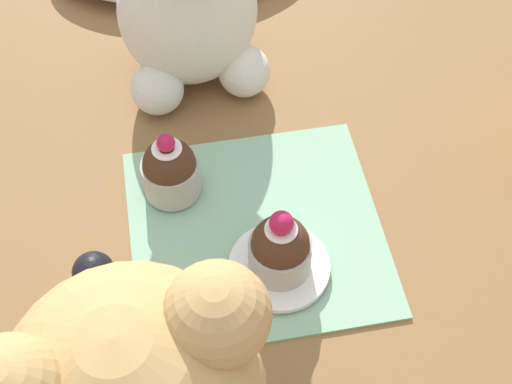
# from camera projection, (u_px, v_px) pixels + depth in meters

# --- Properties ---
(ground_plane) EXTENTS (4.00, 4.00, 0.00)m
(ground_plane) POSITION_uv_depth(u_px,v_px,m) (256.00, 231.00, 0.60)
(ground_plane) COLOR olive
(knitted_placemat) EXTENTS (0.21, 0.20, 0.01)m
(knitted_placemat) POSITION_uv_depth(u_px,v_px,m) (256.00, 229.00, 0.60)
(knitted_placemat) COLOR #8EBC99
(knitted_placemat) RESTS_ON ground_plane
(cupcake_near_cream_bear) EXTENTS (0.05, 0.05, 0.07)m
(cupcake_near_cream_bear) POSITION_uv_depth(u_px,v_px,m) (170.00, 170.00, 0.60)
(cupcake_near_cream_bear) COLOR #B2ADA3
(cupcake_near_cream_bear) RESTS_ON knitted_placemat
(saucer_plate) EXTENTS (0.08, 0.08, 0.01)m
(saucer_plate) POSITION_uv_depth(u_px,v_px,m) (279.00, 266.00, 0.57)
(saucer_plate) COLOR white
(saucer_plate) RESTS_ON knitted_placemat
(cupcake_near_tan_bear) EXTENTS (0.05, 0.05, 0.07)m
(cupcake_near_tan_bear) POSITION_uv_depth(u_px,v_px,m) (280.00, 248.00, 0.55)
(cupcake_near_tan_bear) COLOR #B2ADA3
(cupcake_near_tan_bear) RESTS_ON saucer_plate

